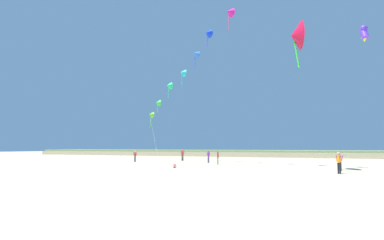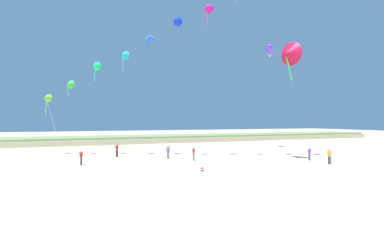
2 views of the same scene
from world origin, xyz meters
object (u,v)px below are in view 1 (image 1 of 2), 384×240
object	(u,v)px
large_kite_low_lead	(296,36)
person_far_right	(218,157)
person_far_left	(135,155)
person_near_left	(339,161)
person_far_center	(182,154)
large_kite_mid_trail	(364,33)
beach_ball	(174,166)
person_mid_center	(340,161)
person_near_right	(208,156)

from	to	relation	value
large_kite_low_lead	person_far_right	bearing A→B (deg)	150.82
person_far_left	person_far_right	bearing A→B (deg)	-5.12
person_near_left	person_far_center	size ratio (longest dim) A/B	0.97
person_far_center	large_kite_mid_trail	xyz separation A→B (m)	(24.10, 0.95, 14.92)
beach_ball	person_mid_center	bearing A→B (deg)	8.28
person_far_left	person_far_right	size ratio (longest dim) A/B	1.01
person_near_right	person_far_center	distance (m)	6.82
large_kite_mid_trail	person_far_right	bearing A→B (deg)	-154.67
person_near_left	person_far_center	world-z (taller)	person_far_center
person_near_left	person_far_right	bearing A→B (deg)	146.86
beach_ball	person_near_left	bearing A→B (deg)	-3.92
person_far_right	person_far_center	xyz separation A→B (m)	(-7.76, 6.78, 0.11)
large_kite_low_lead	beach_ball	bearing A→B (deg)	-170.91
person_far_right	person_far_center	bearing A→B (deg)	138.87
person_far_center	beach_ball	size ratio (longest dim) A/B	4.68
person_mid_center	large_kite_low_lead	bearing A→B (deg)	-174.72
person_mid_center	beach_ball	bearing A→B (deg)	-171.72
person_mid_center	person_far_left	bearing A→B (deg)	166.28
person_far_center	large_kite_low_lead	xyz separation A→B (m)	(17.12, -12.00, 11.12)
person_far_left	large_kite_mid_trail	size ratio (longest dim) A/B	0.71
person_far_center	large_kite_low_lead	world-z (taller)	large_kite_low_lead
large_kite_mid_trail	person_mid_center	bearing A→B (deg)	-106.88
person_near_right	large_kite_mid_trail	bearing A→B (deg)	14.84
person_near_right	beach_ball	bearing A→B (deg)	-88.96
person_near_left	person_far_center	distance (m)	24.93
person_far_center	large_kite_low_lead	distance (m)	23.68
large_kite_mid_trail	person_far_center	bearing A→B (deg)	-177.74
person_far_left	person_far_center	size ratio (longest dim) A/B	0.91
large_kite_low_lead	large_kite_mid_trail	xyz separation A→B (m)	(6.98, 12.96, 3.80)
person_far_center	large_kite_low_lead	bearing A→B (deg)	-35.04
person_near_right	person_far_right	bearing A→B (deg)	-51.88
large_kite_mid_trail	beach_ball	size ratio (longest dim) A/B	5.97
person_far_left	large_kite_mid_trail	bearing A→B (deg)	13.11
person_far_left	beach_ball	bearing A→B (deg)	-38.72
person_far_center	large_kite_mid_trail	size ratio (longest dim) A/B	0.78
large_kite_low_lead	large_kite_mid_trail	distance (m)	15.20
large_kite_low_lead	person_near_right	bearing A→B (deg)	145.19
person_near_right	large_kite_low_lead	xyz separation A→B (m)	(11.57, -8.04, 11.21)
person_far_right	beach_ball	size ratio (longest dim) A/B	4.18
person_near_right	person_far_left	bearing A→B (deg)	-170.17
person_mid_center	person_far_right	xyz separation A→B (m)	(-12.49, 4.93, 0.01)
person_near_left	person_far_left	world-z (taller)	person_near_left
person_near_right	large_kite_low_lead	world-z (taller)	large_kite_low_lead
person_near_right	person_far_center	bearing A→B (deg)	144.49
person_mid_center	person_far_right	world-z (taller)	person_far_right
person_far_center	large_kite_mid_trail	world-z (taller)	large_kite_mid_trail
person_far_left	large_kite_low_lead	distance (m)	25.09
person_near_left	person_mid_center	xyz separation A→B (m)	(0.20, 3.09, -0.09)
person_far_left	beach_ball	world-z (taller)	person_far_left
person_mid_center	beach_ball	world-z (taller)	person_mid_center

